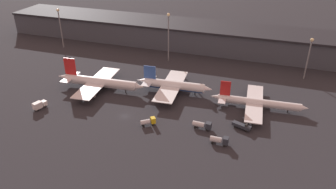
{
  "coord_description": "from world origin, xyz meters",
  "views": [
    {
      "loc": [
        56.0,
        -106.71,
        75.03
      ],
      "look_at": [
        14.81,
        14.05,
        6.0
      ],
      "focal_mm": 35.0,
      "sensor_mm": 36.0,
      "label": 1
    }
  ],
  "objects_px": {
    "airplane_1": "(173,85)",
    "service_vehicle_0": "(148,121)",
    "service_vehicle_2": "(202,125)",
    "service_vehicle_3": "(242,126)",
    "airplane_0": "(100,82)",
    "airplane_2": "(257,103)",
    "service_vehicle_4": "(220,140)",
    "service_vehicle_1": "(39,105)"
  },
  "relations": [
    {
      "from": "airplane_1",
      "to": "service_vehicle_0",
      "type": "xyz_separation_m",
      "value": [
        -0.84,
        -30.59,
        -2.07
      ]
    },
    {
      "from": "service_vehicle_1",
      "to": "service_vehicle_3",
      "type": "relative_size",
      "value": 0.82
    },
    {
      "from": "airplane_1",
      "to": "airplane_2",
      "type": "distance_m",
      "value": 40.03
    },
    {
      "from": "service_vehicle_0",
      "to": "service_vehicle_4",
      "type": "distance_m",
      "value": 30.28
    },
    {
      "from": "airplane_1",
      "to": "service_vehicle_4",
      "type": "height_order",
      "value": "airplane_1"
    },
    {
      "from": "service_vehicle_2",
      "to": "service_vehicle_3",
      "type": "distance_m",
      "value": 15.82
    },
    {
      "from": "service_vehicle_1",
      "to": "service_vehicle_2",
      "type": "relative_size",
      "value": 0.86
    },
    {
      "from": "service_vehicle_2",
      "to": "airplane_2",
      "type": "bearing_deg",
      "value": 53.57
    },
    {
      "from": "service_vehicle_1",
      "to": "service_vehicle_4",
      "type": "height_order",
      "value": "service_vehicle_1"
    },
    {
      "from": "airplane_2",
      "to": "service_vehicle_3",
      "type": "relative_size",
      "value": 5.29
    },
    {
      "from": "service_vehicle_3",
      "to": "airplane_0",
      "type": "bearing_deg",
      "value": -170.79
    },
    {
      "from": "airplane_1",
      "to": "service_vehicle_4",
      "type": "bearing_deg",
      "value": -53.13
    },
    {
      "from": "airplane_2",
      "to": "service_vehicle_1",
      "type": "bearing_deg",
      "value": -164.86
    },
    {
      "from": "service_vehicle_2",
      "to": "airplane_0",
      "type": "bearing_deg",
      "value": 165.5
    },
    {
      "from": "service_vehicle_0",
      "to": "service_vehicle_2",
      "type": "relative_size",
      "value": 0.79
    },
    {
      "from": "airplane_1",
      "to": "service_vehicle_1",
      "type": "bearing_deg",
      "value": -150.42
    },
    {
      "from": "airplane_0",
      "to": "airplane_1",
      "type": "relative_size",
      "value": 1.22
    },
    {
      "from": "airplane_2",
      "to": "service_vehicle_0",
      "type": "xyz_separation_m",
      "value": [
        -40.78,
        -28.11,
        -1.22
      ]
    },
    {
      "from": "airplane_0",
      "to": "airplane_2",
      "type": "height_order",
      "value": "airplane_0"
    },
    {
      "from": "airplane_2",
      "to": "service_vehicle_0",
      "type": "height_order",
      "value": "airplane_2"
    },
    {
      "from": "airplane_1",
      "to": "service_vehicle_1",
      "type": "height_order",
      "value": "airplane_1"
    },
    {
      "from": "service_vehicle_0",
      "to": "service_vehicle_4",
      "type": "xyz_separation_m",
      "value": [
        30.1,
        -3.3,
        0.12
      ]
    },
    {
      "from": "service_vehicle_3",
      "to": "airplane_1",
      "type": "bearing_deg",
      "value": 168.63
    },
    {
      "from": "service_vehicle_3",
      "to": "service_vehicle_0",
      "type": "bearing_deg",
      "value": -146.24
    },
    {
      "from": "airplane_0",
      "to": "service_vehicle_0",
      "type": "xyz_separation_m",
      "value": [
        34.56,
        -21.96,
        -2.19
      ]
    },
    {
      "from": "airplane_0",
      "to": "airplane_1",
      "type": "bearing_deg",
      "value": 9.77
    },
    {
      "from": "service_vehicle_4",
      "to": "service_vehicle_1",
      "type": "bearing_deg",
      "value": -179.7
    },
    {
      "from": "airplane_1",
      "to": "airplane_2",
      "type": "height_order",
      "value": "airplane_1"
    },
    {
      "from": "service_vehicle_1",
      "to": "service_vehicle_3",
      "type": "distance_m",
      "value": 88.19
    },
    {
      "from": "airplane_2",
      "to": "service_vehicle_2",
      "type": "relative_size",
      "value": 5.5
    },
    {
      "from": "service_vehicle_1",
      "to": "airplane_0",
      "type": "bearing_deg",
      "value": -16.08
    },
    {
      "from": "airplane_0",
      "to": "service_vehicle_3",
      "type": "relative_size",
      "value": 5.72
    },
    {
      "from": "airplane_0",
      "to": "service_vehicle_1",
      "type": "xyz_separation_m",
      "value": [
        -16.07,
        -25.45,
        -1.91
      ]
    },
    {
      "from": "service_vehicle_0",
      "to": "service_vehicle_1",
      "type": "bearing_deg",
      "value": 146.26
    },
    {
      "from": "airplane_0",
      "to": "service_vehicle_0",
      "type": "height_order",
      "value": "airplane_0"
    },
    {
      "from": "service_vehicle_2",
      "to": "airplane_1",
      "type": "bearing_deg",
      "value": 131.27
    },
    {
      "from": "airplane_1",
      "to": "airplane_2",
      "type": "relative_size",
      "value": 0.89
    },
    {
      "from": "airplane_2",
      "to": "service_vehicle_2",
      "type": "xyz_separation_m",
      "value": [
        -19.2,
        -23.57,
        -1.11
      ]
    },
    {
      "from": "airplane_1",
      "to": "service_vehicle_0",
      "type": "height_order",
      "value": "airplane_1"
    },
    {
      "from": "service_vehicle_2",
      "to": "service_vehicle_4",
      "type": "height_order",
      "value": "service_vehicle_4"
    },
    {
      "from": "airplane_2",
      "to": "service_vehicle_4",
      "type": "relative_size",
      "value": 6.19
    },
    {
      "from": "service_vehicle_2",
      "to": "service_vehicle_3",
      "type": "bearing_deg",
      "value": 21.31
    }
  ]
}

